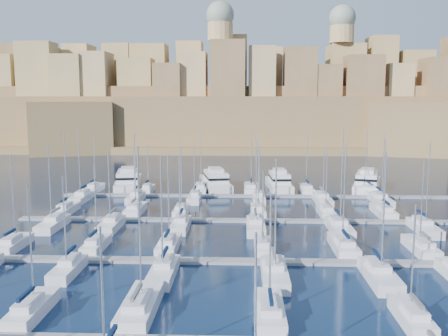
{
  "coord_description": "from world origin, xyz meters",
  "views": [
    {
      "loc": [
        -2.8,
        -74.69,
        21.28
      ],
      "look_at": [
        -5.85,
        6.0,
        9.97
      ],
      "focal_mm": 40.0,
      "sensor_mm": 36.0,
      "label": 1
    }
  ],
  "objects_px": {
    "sailboat_4": "(412,316)",
    "motor_yacht_a": "(128,180)",
    "motor_yacht_c": "(279,182)",
    "sailboat_2": "(140,306)",
    "motor_yacht_b": "(216,181)",
    "motor_yacht_d": "(367,182)"
  },
  "relations": [
    {
      "from": "sailboat_4",
      "to": "motor_yacht_a",
      "type": "distance_m",
      "value": 83.91
    },
    {
      "from": "sailboat_4",
      "to": "motor_yacht_c",
      "type": "distance_m",
      "value": 70.73
    },
    {
      "from": "sailboat_2",
      "to": "motor_yacht_a",
      "type": "distance_m",
      "value": 72.53
    },
    {
      "from": "motor_yacht_b",
      "to": "motor_yacht_d",
      "type": "xyz_separation_m",
      "value": [
        35.78,
        -0.04,
        0.0
      ]
    },
    {
      "from": "motor_yacht_a",
      "to": "motor_yacht_c",
      "type": "xyz_separation_m",
      "value": [
        36.11,
        -1.32,
        -0.0
      ]
    },
    {
      "from": "motor_yacht_a",
      "to": "motor_yacht_c",
      "type": "distance_m",
      "value": 36.13
    },
    {
      "from": "motor_yacht_c",
      "to": "motor_yacht_d",
      "type": "distance_m",
      "value": 20.8
    },
    {
      "from": "sailboat_2",
      "to": "motor_yacht_b",
      "type": "height_order",
      "value": "sailboat_2"
    },
    {
      "from": "sailboat_4",
      "to": "motor_yacht_b",
      "type": "distance_m",
      "value": 74.89
    },
    {
      "from": "sailboat_2",
      "to": "motor_yacht_d",
      "type": "bearing_deg",
      "value": 60.61
    },
    {
      "from": "motor_yacht_a",
      "to": "motor_yacht_b",
      "type": "bearing_deg",
      "value": -0.65
    },
    {
      "from": "sailboat_2",
      "to": "sailboat_4",
      "type": "relative_size",
      "value": 1.44
    },
    {
      "from": "motor_yacht_a",
      "to": "motor_yacht_b",
      "type": "height_order",
      "value": "same"
    },
    {
      "from": "sailboat_2",
      "to": "sailboat_4",
      "type": "height_order",
      "value": "sailboat_2"
    },
    {
      "from": "motor_yacht_a",
      "to": "motor_yacht_b",
      "type": "distance_m",
      "value": 21.1
    },
    {
      "from": "motor_yacht_a",
      "to": "sailboat_2",
      "type": "bearing_deg",
      "value": -76.13
    },
    {
      "from": "sailboat_2",
      "to": "motor_yacht_a",
      "type": "height_order",
      "value": "sailboat_2"
    },
    {
      "from": "sailboat_2",
      "to": "motor_yacht_d",
      "type": "relative_size",
      "value": 0.89
    },
    {
      "from": "motor_yacht_a",
      "to": "motor_yacht_c",
      "type": "bearing_deg",
      "value": -2.09
    },
    {
      "from": "sailboat_4",
      "to": "motor_yacht_a",
      "type": "bearing_deg",
      "value": 121.37
    },
    {
      "from": "sailboat_2",
      "to": "motor_yacht_b",
      "type": "distance_m",
      "value": 70.27
    },
    {
      "from": "sailboat_2",
      "to": "motor_yacht_a",
      "type": "relative_size",
      "value": 0.87
    }
  ]
}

